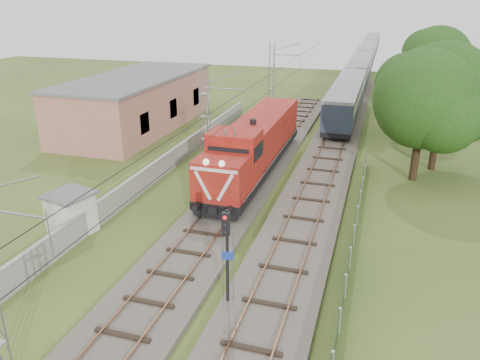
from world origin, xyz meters
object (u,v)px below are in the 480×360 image
(relay_hut, at_px, (71,213))
(coach_rake, at_px, (364,60))
(locomotive, at_px, (255,145))
(signal_post, at_px, (227,243))

(relay_hut, bearing_deg, coach_rake, 79.06)
(coach_rake, bearing_deg, relay_hut, -100.94)
(coach_rake, xyz_separation_m, relay_hut, (-12.40, -64.14, -1.19))
(locomotive, distance_m, coach_rake, 52.32)
(locomotive, xyz_separation_m, coach_rake, (5.00, 52.08, 0.08))
(coach_rake, relative_size, signal_post, 18.49)
(locomotive, bearing_deg, relay_hut, -121.52)
(coach_rake, relative_size, relay_hut, 30.18)
(locomotive, relative_size, relay_hut, 6.32)
(coach_rake, height_order, signal_post, signal_post)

